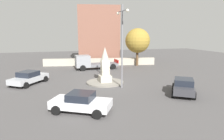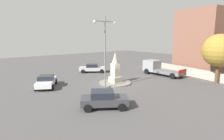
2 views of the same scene
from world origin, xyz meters
TOP-DOWN VIEW (x-y plane):
  - ground_plane at (0.00, 0.00)m, footprint 80.00×80.00m
  - traffic_island at (0.00, 0.00)m, footprint 4.06×4.06m
  - monument at (0.00, 0.00)m, footprint 1.24×1.24m
  - streetlamp at (2.39, 1.10)m, footprint 2.94×0.28m
  - car_white_far_side at (7.42, -3.63)m, footprint 3.54×4.42m
  - car_silver_near_island at (-1.76, -7.92)m, footprint 4.56×3.99m
  - car_dark_grey_parked_left at (5.96, 5.65)m, footprint 4.10×3.54m
  - truck_grey_approaching at (-8.70, -0.06)m, footprint 2.50×6.35m
  - stone_boundary_wall at (-11.98, 2.22)m, footprint 4.08×18.45m
  - corner_building at (-17.02, 3.15)m, footprint 8.47×8.50m
  - tree_near_wall at (-9.88, 8.07)m, footprint 4.03×4.03m

SIDE VIEW (x-z plane):
  - ground_plane at x=0.00m, z-range 0.00..0.00m
  - traffic_island at x=0.00m, z-range 0.00..0.14m
  - stone_boundary_wall at x=-11.98m, z-range 0.00..1.18m
  - car_white_far_side at x=7.42m, z-range 0.02..1.40m
  - car_silver_near_island at x=-1.76m, z-range 0.02..1.42m
  - car_dark_grey_parked_left at x=5.96m, z-range 0.03..1.48m
  - truck_grey_approaching at x=-8.70m, z-range -0.05..2.08m
  - monument at x=0.00m, z-range -0.04..3.75m
  - tree_near_wall at x=-9.88m, z-range 1.05..7.21m
  - streetlamp at x=2.39m, z-range 0.77..8.76m
  - corner_building at x=-17.02m, z-range 0.00..10.09m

